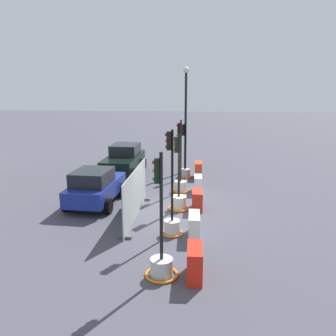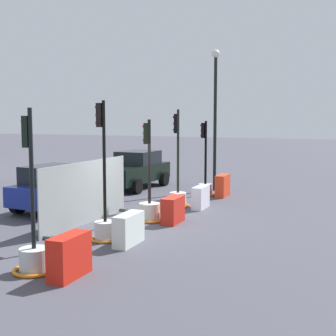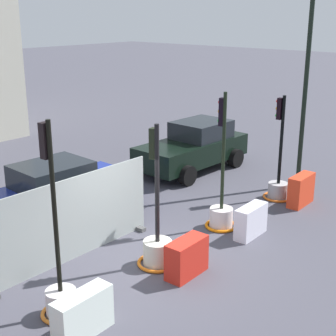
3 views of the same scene
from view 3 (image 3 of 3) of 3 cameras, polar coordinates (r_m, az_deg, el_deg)
name	(u,v)px [view 3 (image 3 of 3)]	position (r m, az deg, el deg)	size (l,w,h in m)	color
ground_plane	(155,263)	(11.66, -1.50, -10.80)	(120.00, 120.00, 0.00)	#464550
traffic_light_1	(60,286)	(9.81, -12.23, -12.99)	(0.81, 0.81, 3.79)	silver
traffic_light_2	(157,244)	(11.40, -1.22, -8.63)	(0.94, 0.94, 3.27)	silver
traffic_light_3	(221,208)	(13.32, 6.09, -4.54)	(0.86, 0.86, 3.62)	silver
traffic_light_4	(278,182)	(15.66, 12.45, -1.62)	(0.89, 0.89, 3.18)	#ABA7AB
construction_barrier_1	(83,315)	(9.30, -9.69, -16.15)	(1.16, 0.42, 0.83)	silver
construction_barrier_2	(187,258)	(11.01, 2.15, -10.17)	(1.05, 0.48, 0.83)	red
construction_barrier_3	(251,221)	(12.97, 9.42, -6.00)	(1.06, 0.41, 0.82)	silver
construction_barrier_4	(301,190)	(15.30, 14.93, -2.44)	(1.07, 0.42, 0.92)	red
car_blue_estate	(63,190)	(14.04, -11.91, -2.43)	(3.93, 2.24, 1.65)	navy
car_black_sedan	(194,147)	(17.99, 2.98, 2.45)	(4.47, 2.28, 1.73)	black
street_lamp_post	(307,67)	(16.24, 15.58, 10.99)	(0.36, 0.36, 6.32)	black
site_fence_panel	(71,221)	(11.67, -10.96, -5.96)	(4.74, 0.50, 1.97)	#969F9C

